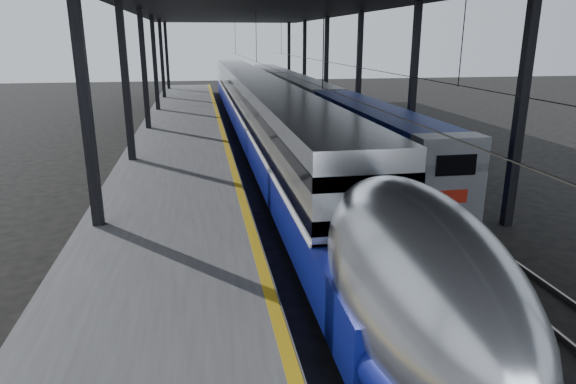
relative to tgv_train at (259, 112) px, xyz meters
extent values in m
plane|color=black|center=(-2.00, -24.19, -2.07)|extent=(160.00, 160.00, 0.00)
cube|color=#4C4C4F|center=(-5.50, -4.19, -1.57)|extent=(6.00, 80.00, 1.00)
cube|color=gold|center=(-2.70, -4.19, -1.07)|extent=(0.30, 80.00, 0.01)
cube|color=slate|center=(-0.72, -4.19, -1.99)|extent=(0.08, 80.00, 0.16)
cube|color=slate|center=(0.72, -4.19, -1.99)|extent=(0.08, 80.00, 0.16)
cube|color=slate|center=(4.28, -4.19, -1.99)|extent=(0.08, 80.00, 0.16)
cube|color=slate|center=(5.72, -4.19, -1.99)|extent=(0.08, 80.00, 0.16)
cube|color=black|center=(-7.80, -19.19, 2.43)|extent=(0.35, 0.35, 9.00)
cube|color=black|center=(7.60, -19.19, 2.43)|extent=(0.35, 0.35, 9.00)
cube|color=black|center=(-7.80, -9.19, 2.43)|extent=(0.35, 0.35, 9.00)
cube|color=black|center=(7.60, -9.19, 2.43)|extent=(0.35, 0.35, 9.00)
cube|color=black|center=(-7.80, 0.81, 2.43)|extent=(0.35, 0.35, 9.00)
cube|color=black|center=(7.60, 0.81, 2.43)|extent=(0.35, 0.35, 9.00)
cube|color=black|center=(-7.80, 10.81, 2.43)|extent=(0.35, 0.35, 9.00)
cube|color=black|center=(7.60, 10.81, 2.43)|extent=(0.35, 0.35, 9.00)
cube|color=black|center=(-7.80, 20.81, 2.43)|extent=(0.35, 0.35, 9.00)
cube|color=black|center=(7.60, 20.81, 2.43)|extent=(0.35, 0.35, 9.00)
cube|color=black|center=(-7.80, 30.81, 2.43)|extent=(0.35, 0.35, 9.00)
cube|color=black|center=(7.60, 30.81, 2.43)|extent=(0.35, 0.35, 9.00)
cube|color=black|center=(-0.10, -4.19, 7.18)|extent=(18.00, 75.00, 0.45)
cylinder|color=slate|center=(0.00, -4.19, 3.43)|extent=(0.03, 74.00, 0.03)
cylinder|color=slate|center=(5.00, -4.19, 3.43)|extent=(0.03, 74.00, 0.03)
cube|color=silver|center=(0.00, 4.02, 0.30)|extent=(2.99, 57.00, 4.12)
cube|color=navy|center=(0.00, 2.52, -0.99)|extent=(3.07, 62.00, 1.60)
cube|color=silver|center=(0.00, 4.02, -0.17)|extent=(3.09, 57.00, 0.10)
cube|color=black|center=(0.00, 4.02, 1.48)|extent=(3.03, 57.00, 0.43)
cube|color=black|center=(0.00, 4.02, 0.30)|extent=(3.03, 57.00, 0.43)
ellipsoid|color=silver|center=(0.00, -27.48, 0.14)|extent=(2.99, 8.40, 4.12)
ellipsoid|color=navy|center=(0.00, -27.48, -1.04)|extent=(3.07, 8.40, 1.75)
ellipsoid|color=black|center=(0.00, -30.08, 0.97)|extent=(1.55, 2.20, 0.93)
cube|color=black|center=(0.00, -27.48, -1.87)|extent=(2.27, 2.60, 0.40)
cube|color=black|center=(0.00, -5.48, -1.87)|extent=(2.27, 2.60, 0.40)
cube|color=navy|center=(5.00, -10.58, -0.22)|extent=(2.60, 18.00, 3.53)
cube|color=gray|center=(5.00, -18.98, -0.22)|extent=(2.65, 1.20, 3.58)
cube|color=black|center=(5.00, -19.60, 0.57)|extent=(1.58, 0.06, 0.79)
cube|color=maroon|center=(5.00, -19.60, -0.63)|extent=(1.11, 0.06, 0.51)
cube|color=gray|center=(5.00, 8.42, -0.22)|extent=(2.60, 18.00, 3.53)
cube|color=gray|center=(5.00, 27.42, -0.22)|extent=(2.60, 18.00, 3.53)
cube|color=black|center=(5.00, -16.58, -1.89)|extent=(2.04, 2.40, 0.36)
cube|color=black|center=(5.00, 5.42, -1.89)|extent=(2.04, 2.40, 0.36)
camera|label=1|loc=(-4.23, -36.59, 5.05)|focal=32.00mm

